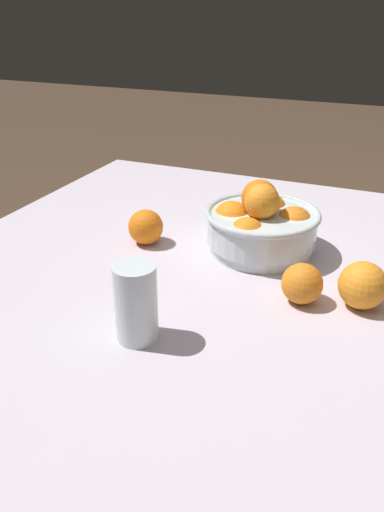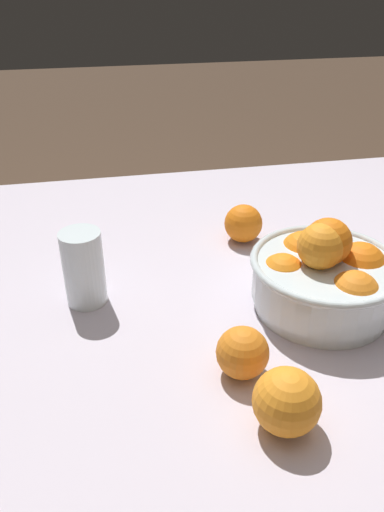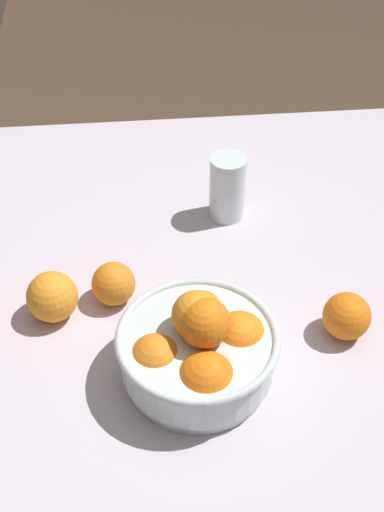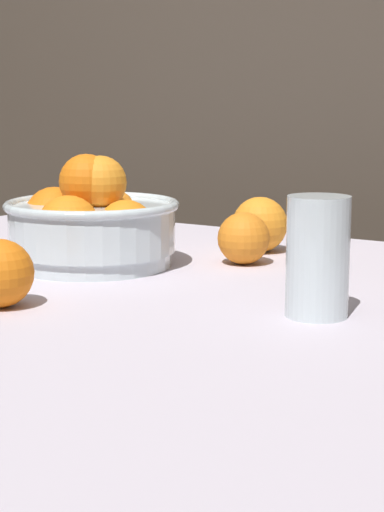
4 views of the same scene
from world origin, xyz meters
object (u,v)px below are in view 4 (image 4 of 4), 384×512
at_px(juice_glass, 318,263).
at_px(orange_loose_near_bowl, 0,273).
at_px(orange_loose_front, 260,225).
at_px(fruit_bowl, 91,223).
at_px(orange_loose_aside, 244,238).

height_order(juice_glass, orange_loose_near_bowl, juice_glass).
bearing_deg(orange_loose_near_bowl, juice_glass, 25.48).
bearing_deg(orange_loose_front, fruit_bowl, -123.06).
distance_m(juice_glass, orange_loose_front, 0.38).
xyz_separation_m(fruit_bowl, orange_loose_front, (0.14, 0.22, -0.02)).
xyz_separation_m(juice_glass, orange_loose_aside, (-0.20, 0.21, -0.02)).
xyz_separation_m(fruit_bowl, juice_glass, (0.37, -0.09, -0.00)).
bearing_deg(orange_loose_front, orange_loose_aside, -75.25).
relative_size(juice_glass, orange_loose_aside, 1.76).
relative_size(orange_loose_near_bowl, orange_loose_aside, 1.05).
bearing_deg(fruit_bowl, orange_loose_front, 56.94).
relative_size(fruit_bowl, juice_glass, 1.87).
height_order(fruit_bowl, juice_glass, fruit_bowl).
height_order(fruit_bowl, orange_loose_front, fruit_bowl).
relative_size(fruit_bowl, orange_loose_near_bowl, 3.14).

